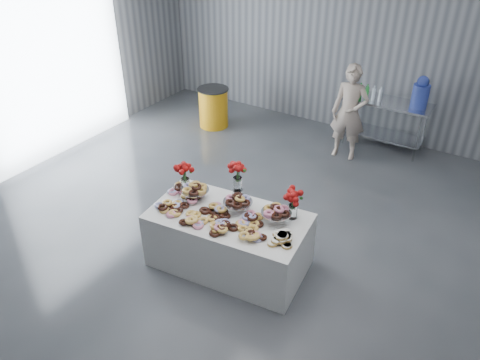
{
  "coord_description": "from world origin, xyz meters",
  "views": [
    {
      "loc": [
        2.84,
        -3.82,
        4.06
      ],
      "look_at": [
        0.18,
        0.39,
        0.96
      ],
      "focal_mm": 35.0,
      "sensor_mm": 36.0,
      "label": 1
    }
  ],
  "objects_px": {
    "water_jug": "(421,93)",
    "trash_barrel": "(213,107)",
    "prep_table": "(386,116)",
    "person": "(349,113)",
    "display_table": "(229,240)"
  },
  "relations": [
    {
      "from": "person",
      "to": "trash_barrel",
      "type": "distance_m",
      "value": 2.74
    },
    {
      "from": "display_table",
      "to": "person",
      "type": "height_order",
      "value": "person"
    },
    {
      "from": "person",
      "to": "display_table",
      "type": "bearing_deg",
      "value": -99.98
    },
    {
      "from": "prep_table",
      "to": "trash_barrel",
      "type": "xyz_separation_m",
      "value": [
        -3.15,
        -0.91,
        -0.22
      ]
    },
    {
      "from": "person",
      "to": "trash_barrel",
      "type": "relative_size",
      "value": 2.11
    },
    {
      "from": "prep_table",
      "to": "trash_barrel",
      "type": "height_order",
      "value": "prep_table"
    },
    {
      "from": "water_jug",
      "to": "trash_barrel",
      "type": "relative_size",
      "value": 0.7
    },
    {
      "from": "display_table",
      "to": "water_jug",
      "type": "bearing_deg",
      "value": 75.0
    },
    {
      "from": "person",
      "to": "trash_barrel",
      "type": "height_order",
      "value": "person"
    },
    {
      "from": "water_jug",
      "to": "prep_table",
      "type": "bearing_deg",
      "value": 180.0
    },
    {
      "from": "prep_table",
      "to": "trash_barrel",
      "type": "distance_m",
      "value": 3.29
    },
    {
      "from": "trash_barrel",
      "to": "display_table",
      "type": "bearing_deg",
      "value": -52.25
    },
    {
      "from": "display_table",
      "to": "trash_barrel",
      "type": "distance_m",
      "value": 4.13
    },
    {
      "from": "water_jug",
      "to": "trash_barrel",
      "type": "height_order",
      "value": "water_jug"
    },
    {
      "from": "water_jug",
      "to": "person",
      "type": "distance_m",
      "value": 1.22
    }
  ]
}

